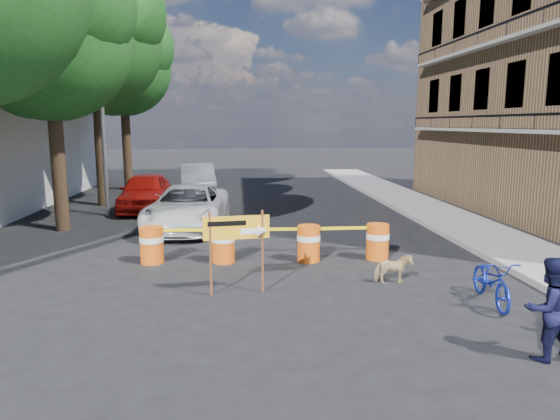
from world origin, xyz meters
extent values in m
plane|color=black|center=(0.00, 0.00, 0.00)|extent=(120.00, 120.00, 0.00)
cube|color=gray|center=(6.20, 6.00, 0.07)|extent=(2.40, 40.00, 0.15)
cylinder|color=#332316|center=(-6.80, 7.00, 2.38)|extent=(0.44, 0.44, 4.76)
sphere|color=#1C4F16|center=(-6.80, 7.00, 5.95)|extent=(5.00, 5.00, 5.00)
sphere|color=#1C4F16|center=(-5.92, 6.50, 6.80)|extent=(3.75, 3.75, 3.75)
sphere|color=#1C4F16|center=(-7.55, 7.62, 5.27)|extent=(3.50, 3.50, 3.50)
cylinder|color=#332316|center=(-6.80, 12.00, 2.66)|extent=(0.44, 0.44, 5.32)
sphere|color=#1C4F16|center=(-6.80, 12.00, 6.65)|extent=(5.40, 5.40, 5.40)
sphere|color=#1C4F16|center=(-5.85, 11.46, 7.60)|extent=(4.05, 4.05, 4.05)
sphere|color=#1C4F16|center=(-7.61, 12.68, 5.89)|extent=(3.78, 3.78, 3.78)
cylinder|color=#332316|center=(-6.80, 17.00, 2.46)|extent=(0.44, 0.44, 4.93)
sphere|color=#1C4F16|center=(-6.80, 17.00, 6.16)|extent=(4.80, 4.80, 4.80)
sphere|color=#1C4F16|center=(-5.96, 16.52, 7.04)|extent=(3.60, 3.60, 3.60)
sphere|color=#1C4F16|center=(-7.52, 17.60, 5.46)|extent=(3.36, 3.36, 3.36)
cylinder|color=gray|center=(-6.00, 9.50, 4.00)|extent=(0.16, 0.16, 8.00)
cylinder|color=#D3530C|center=(-3.29, 2.83, 0.45)|extent=(0.56, 0.56, 0.90)
cylinder|color=white|center=(-3.29, 2.83, 0.60)|extent=(0.58, 0.58, 0.14)
cylinder|color=#D3530C|center=(-1.54, 2.75, 0.45)|extent=(0.56, 0.56, 0.90)
cylinder|color=white|center=(-1.54, 2.75, 0.60)|extent=(0.58, 0.58, 0.14)
cylinder|color=#D3530C|center=(0.57, 2.68, 0.45)|extent=(0.56, 0.56, 0.90)
cylinder|color=white|center=(0.57, 2.68, 0.60)|extent=(0.58, 0.58, 0.14)
cylinder|color=#D3530C|center=(2.32, 2.70, 0.45)|extent=(0.56, 0.56, 0.90)
cylinder|color=white|center=(2.32, 2.70, 0.60)|extent=(0.58, 0.58, 0.14)
cylinder|color=#592D19|center=(-1.72, 0.30, 0.85)|extent=(0.05, 0.05, 1.70)
cylinder|color=#592D19|center=(-0.69, 0.44, 0.85)|extent=(0.05, 0.05, 1.70)
cube|color=#F8AA16|center=(-1.21, 0.37, 1.37)|extent=(1.31, 0.20, 0.47)
cube|color=white|center=(-0.94, 0.38, 1.28)|extent=(0.38, 0.06, 0.11)
cone|color=white|center=(-0.69, 0.42, 1.28)|extent=(0.24, 0.27, 0.25)
cube|color=black|center=(-1.39, 0.33, 1.46)|extent=(0.75, 0.11, 0.09)
imported|color=black|center=(3.25, -2.82, 0.76)|extent=(0.81, 0.67, 1.53)
imported|color=#1529AC|center=(3.61, -0.57, 0.87)|extent=(0.70, 0.97, 1.73)
imported|color=tan|center=(2.11, 0.74, 0.32)|extent=(0.77, 0.35, 0.65)
imported|color=silver|center=(-2.80, 6.94, 0.70)|extent=(2.67, 5.19, 1.40)
imported|color=#A3110D|center=(-4.80, 10.61, 0.74)|extent=(1.82, 4.36, 1.48)
imported|color=#A4A6AB|center=(-3.12, 15.15, 0.74)|extent=(2.08, 4.64, 1.48)
camera|label=1|loc=(-1.17, -9.27, 3.38)|focal=32.00mm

